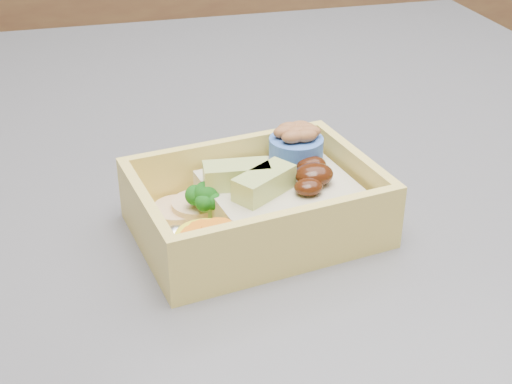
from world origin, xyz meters
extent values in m
cube|color=brown|center=(0.00, 1.20, 0.45)|extent=(3.20, 0.60, 0.90)
cube|color=#EBCF61|center=(0.19, -0.20, 0.92)|extent=(0.17, 0.14, 0.01)
cube|color=#EBCF61|center=(0.18, -0.15, 0.95)|extent=(0.16, 0.03, 0.04)
cube|color=#EBCF61|center=(0.20, -0.26, 0.95)|extent=(0.16, 0.03, 0.04)
cube|color=#EBCF61|center=(0.27, -0.19, 0.95)|extent=(0.02, 0.10, 0.04)
cube|color=#EBCF61|center=(0.12, -0.22, 0.95)|extent=(0.02, 0.10, 0.04)
cube|color=#9C8F6E|center=(0.21, -0.20, 0.94)|extent=(0.11, 0.10, 0.02)
ellipsoid|color=black|center=(0.23, -0.21, 0.96)|extent=(0.03, 0.03, 0.01)
ellipsoid|color=black|center=(0.24, -0.19, 0.96)|extent=(0.02, 0.02, 0.01)
ellipsoid|color=black|center=(0.23, -0.22, 0.96)|extent=(0.02, 0.02, 0.01)
cube|color=#B0C466|center=(0.20, -0.21, 0.96)|extent=(0.05, 0.04, 0.02)
cube|color=#B0C466|center=(0.18, -0.19, 0.96)|extent=(0.05, 0.02, 0.02)
cylinder|color=#7CAF5E|center=(0.16, -0.20, 0.93)|extent=(0.01, 0.01, 0.01)
sphere|color=#155B14|center=(0.16, -0.20, 0.95)|extent=(0.02, 0.02, 0.02)
sphere|color=#155B14|center=(0.17, -0.19, 0.95)|extent=(0.01, 0.01, 0.01)
sphere|color=#155B14|center=(0.15, -0.19, 0.95)|extent=(0.01, 0.01, 0.01)
sphere|color=#155B14|center=(0.16, -0.20, 0.95)|extent=(0.01, 0.01, 0.01)
sphere|color=#155B14|center=(0.16, -0.20, 0.95)|extent=(0.01, 0.01, 0.01)
sphere|color=#155B14|center=(0.16, -0.19, 0.95)|extent=(0.01, 0.01, 0.01)
cylinder|color=yellow|center=(0.15, -0.24, 0.94)|extent=(0.04, 0.04, 0.02)
cylinder|color=orange|center=(0.15, -0.24, 0.95)|extent=(0.02, 0.02, 0.00)
cylinder|color=orange|center=(0.15, -0.24, 0.95)|extent=(0.02, 0.02, 0.00)
cylinder|color=orange|center=(0.16, -0.24, 0.95)|extent=(0.02, 0.02, 0.00)
cylinder|color=tan|center=(0.14, -0.18, 0.93)|extent=(0.04, 0.04, 0.01)
cylinder|color=tan|center=(0.16, -0.19, 0.93)|extent=(0.04, 0.04, 0.01)
ellipsoid|color=silver|center=(0.17, -0.17, 0.94)|extent=(0.02, 0.02, 0.02)
ellipsoid|color=silver|center=(0.14, -0.22, 0.94)|extent=(0.02, 0.02, 0.02)
cylinder|color=#3965C3|center=(0.23, -0.17, 0.96)|extent=(0.04, 0.04, 0.02)
ellipsoid|color=brown|center=(0.23, -0.17, 0.97)|extent=(0.02, 0.01, 0.01)
ellipsoid|color=brown|center=(0.24, -0.16, 0.97)|extent=(0.02, 0.01, 0.01)
ellipsoid|color=brown|center=(0.22, -0.17, 0.97)|extent=(0.02, 0.01, 0.01)
ellipsoid|color=brown|center=(0.24, -0.18, 0.97)|extent=(0.02, 0.01, 0.01)
ellipsoid|color=brown|center=(0.23, -0.18, 0.97)|extent=(0.02, 0.01, 0.01)
ellipsoid|color=brown|center=(0.24, -0.17, 0.97)|extent=(0.02, 0.01, 0.01)
ellipsoid|color=brown|center=(0.23, -0.16, 0.97)|extent=(0.02, 0.01, 0.01)
ellipsoid|color=brown|center=(0.24, -0.16, 0.97)|extent=(0.02, 0.01, 0.01)
camera|label=1|loc=(0.09, -0.60, 1.18)|focal=50.00mm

